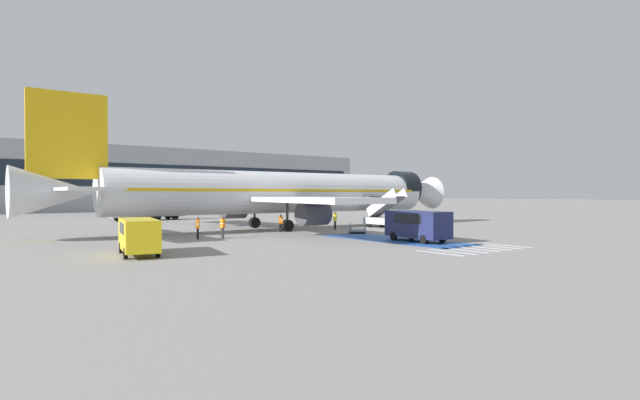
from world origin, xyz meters
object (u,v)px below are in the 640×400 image
at_px(airliner, 279,192).
at_px(ground_crew_0, 198,226).
at_px(ground_crew_1, 281,222).
at_px(ground_crew_2, 335,219).
at_px(baggage_cart, 358,230).
at_px(boarding_stairs_forward, 386,218).
at_px(service_van_0, 139,233).
at_px(service_van_1, 417,223).
at_px(terminal_building, 134,179).
at_px(ground_crew_3, 223,226).
at_px(fuel_tanker, 148,207).
at_px(traffic_cone_0, 422,222).

xyz_separation_m(airliner, ground_crew_0, (-11.04, -5.31, -2.66)).
xyz_separation_m(ground_crew_1, ground_crew_2, (5.85, -0.88, 0.09)).
bearing_deg(ground_crew_2, baggage_cart, 48.41).
bearing_deg(boarding_stairs_forward, baggage_cart, -153.05).
bearing_deg(service_van_0, airliner, -132.85).
relative_size(boarding_stairs_forward, service_van_1, 0.98).
bearing_deg(service_van_0, service_van_1, 179.04).
relative_size(ground_crew_2, terminal_building, 0.02).
bearing_deg(ground_crew_1, ground_crew_3, 61.34).
height_order(boarding_stairs_forward, ground_crew_2, boarding_stairs_forward).
relative_size(boarding_stairs_forward, ground_crew_1, 3.29).
bearing_deg(terminal_building, boarding_stairs_forward, -87.95).
relative_size(service_van_1, ground_crew_2, 3.10).
bearing_deg(baggage_cart, fuel_tanker, 146.96).
relative_size(fuel_tanker, traffic_cone_0, 15.69).
bearing_deg(ground_crew_0, terminal_building, -161.64).
relative_size(airliner, service_van_0, 8.67).
xyz_separation_m(fuel_tanker, traffic_cone_0, (20.94, -29.37, -1.45)).
relative_size(ground_crew_3, traffic_cone_0, 2.84).
height_order(service_van_0, ground_crew_2, service_van_0).
relative_size(service_van_0, ground_crew_3, 2.97).
height_order(boarding_stairs_forward, service_van_0, boarding_stairs_forward).
relative_size(fuel_tanker, baggage_cart, 3.37).
bearing_deg(ground_crew_3, ground_crew_1, -74.30).
height_order(ground_crew_3, terminal_building, terminal_building).
distance_m(ground_crew_0, traffic_cone_0, 27.51).
bearing_deg(ground_crew_0, baggage_cart, 110.82).
height_order(airliner, boarding_stairs_forward, airliner).
height_order(fuel_tanker, service_van_0, fuel_tanker).
bearing_deg(fuel_tanker, baggage_cart, -169.05).
bearing_deg(ground_crew_1, baggage_cart, 171.22).
bearing_deg(airliner, service_van_0, -53.15).
bearing_deg(boarding_stairs_forward, terminal_building, 93.74).
height_order(baggage_cart, traffic_cone_0, baggage_cart).
distance_m(fuel_tanker, service_van_1, 42.32).
bearing_deg(ground_crew_0, ground_crew_2, 128.15).
xyz_separation_m(fuel_tanker, baggage_cart, (7.59, -33.14, -1.51)).
bearing_deg(service_van_1, boarding_stairs_forward, 59.32).
height_order(ground_crew_0, terminal_building, terminal_building).
bearing_deg(ground_crew_0, service_van_1, 78.29).
relative_size(airliner, ground_crew_1, 28.48).
bearing_deg(ground_crew_1, ground_crew_0, 53.35).
height_order(airliner, ground_crew_2, airliner).
bearing_deg(terminal_building, fuel_tanker, -105.33).
bearing_deg(baggage_cart, ground_crew_3, -145.97).
bearing_deg(ground_crew_2, ground_crew_3, -19.15).
bearing_deg(traffic_cone_0, fuel_tanker, 125.49).
height_order(airliner, traffic_cone_0, airliner).
bearing_deg(traffic_cone_0, baggage_cart, -164.22).
xyz_separation_m(fuel_tanker, ground_crew_2, (8.61, -28.71, -0.76)).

